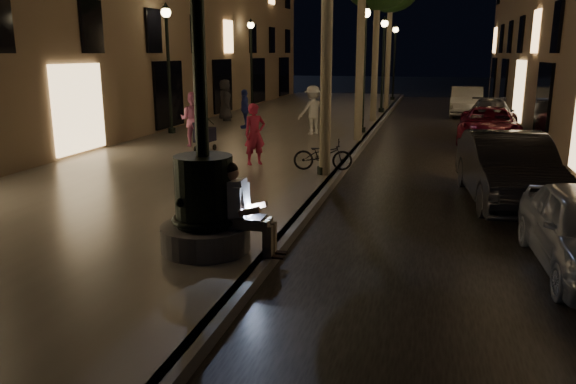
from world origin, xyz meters
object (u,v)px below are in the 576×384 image
(lamp_curb_d, at_px, (395,52))
(car_rear, at_px, (491,115))
(pedestrian_pink, at_px, (193,119))
(car_fifth, at_px, (467,101))
(seated_man_laptop, at_px, (242,207))
(lamp_left_c, at_px, (251,52))
(car_second, at_px, (508,169))
(pedestrian_red, at_px, (255,134))
(lamp_curb_b, at_px, (364,52))
(lamp_curb_c, at_px, (383,52))
(pedestrian_dark, at_px, (225,100))
(bicycle, at_px, (323,155))
(fountain_lamppost, at_px, (204,187))
(lamp_left_b, at_px, (168,52))
(stroller, at_px, (205,135))
(pedestrian_white, at_px, (313,110))
(lamp_curb_a, at_px, (324,52))
(pedestrian_blue, at_px, (245,109))
(car_third, at_px, (489,125))

(lamp_curb_d, xyz_separation_m, car_rear, (5.05, -12.32, -2.60))
(pedestrian_pink, bearing_deg, car_fifth, -127.15)
(seated_man_laptop, distance_m, lamp_left_c, 23.20)
(car_second, bearing_deg, pedestrian_red, 158.24)
(lamp_curb_b, xyz_separation_m, lamp_curb_c, (0.00, 8.00, 0.00))
(pedestrian_dark, xyz_separation_m, bicycle, (6.45, -9.88, -0.52))
(lamp_curb_d, distance_m, car_fifth, 8.45)
(fountain_lamppost, xyz_separation_m, bicycle, (0.60, 6.52, -0.61))
(lamp_left_b, bearing_deg, lamp_curb_b, 15.73)
(seated_man_laptop, xyz_separation_m, lamp_left_c, (-7.01, 22.00, 2.29))
(lamp_left_c, bearing_deg, lamp_left_b, -90.00)
(car_second, distance_m, pedestrian_red, 6.63)
(lamp_left_c, distance_m, stroller, 14.09)
(pedestrian_white, bearing_deg, fountain_lamppost, 56.61)
(fountain_lamppost, distance_m, lamp_curb_b, 14.16)
(lamp_curb_a, distance_m, car_rear, 12.99)
(bicycle, bearing_deg, lamp_left_c, 13.48)
(lamp_curb_d, height_order, pedestrian_blue, lamp_curb_d)
(pedestrian_red, xyz_separation_m, pedestrian_blue, (-2.76, 7.28, -0.05))
(pedestrian_red, xyz_separation_m, pedestrian_pink, (-2.92, 2.47, 0.05))
(car_rear, bearing_deg, pedestrian_white, -143.89)
(seated_man_laptop, height_order, lamp_curb_c, lamp_curb_c)
(seated_man_laptop, height_order, pedestrian_white, pedestrian_white)
(pedestrian_red, bearing_deg, pedestrian_white, 46.56)
(lamp_curb_d, bearing_deg, car_rear, -67.72)
(lamp_curb_b, xyz_separation_m, pedestrian_pink, (-4.99, -4.71, -2.15))
(pedestrian_red, bearing_deg, bicycle, -49.22)
(lamp_curb_b, bearing_deg, car_third, -0.52)
(fountain_lamppost, bearing_deg, pedestrian_white, 94.62)
(lamp_left_c, height_order, pedestrian_red, lamp_left_c)
(seated_man_laptop, relative_size, lamp_curb_d, 0.29)
(bicycle, bearing_deg, lamp_curb_b, -11.62)
(fountain_lamppost, distance_m, pedestrian_pink, 10.24)
(lamp_curb_b, height_order, car_third, lamp_curb_b)
(fountain_lamppost, height_order, bicycle, fountain_lamppost)
(car_third, bearing_deg, lamp_curb_a, -116.32)
(lamp_curb_c, distance_m, car_third, 9.65)
(bicycle, bearing_deg, fountain_lamppost, 163.89)
(lamp_curb_b, relative_size, stroller, 4.66)
(pedestrian_white, relative_size, pedestrian_dark, 0.99)
(car_third, distance_m, pedestrian_white, 6.49)
(car_second, bearing_deg, pedestrian_blue, 129.31)
(car_fifth, xyz_separation_m, pedestrian_dark, (-10.85, -6.75, 0.38))
(car_second, distance_m, pedestrian_pink, 10.24)
(pedestrian_blue, bearing_deg, lamp_left_c, 171.68)
(pedestrian_dark, bearing_deg, car_third, -125.57)
(seated_man_laptop, xyz_separation_m, lamp_curb_c, (0.09, 22.00, 2.29))
(seated_man_laptop, bearing_deg, lamp_curb_c, 89.78)
(lamp_curb_a, distance_m, lamp_left_c, 17.50)
(car_second, height_order, pedestrian_pink, pedestrian_pink)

